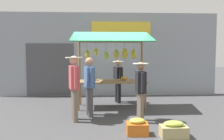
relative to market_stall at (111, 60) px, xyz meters
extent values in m
plane|color=#424244|center=(0.00, 0.06, -1.56)|extent=(40.00, 40.00, 0.00)
cube|color=#8C939E|center=(0.00, -2.14, 0.14)|extent=(9.00, 0.25, 3.40)
cube|color=yellow|center=(-0.51, -2.00, 1.19)|extent=(2.40, 0.06, 0.56)
cube|color=#47474C|center=(2.37, -2.01, -0.46)|extent=(1.90, 0.04, 2.10)
cube|color=olive|center=(0.00, 0.06, -0.70)|extent=(2.20, 0.90, 0.05)
cylinder|color=olive|center=(1.04, 0.45, -1.14)|extent=(0.06, 0.06, 0.83)
cylinder|color=olive|center=(-1.04, 0.45, -1.14)|extent=(0.06, 0.06, 0.83)
cylinder|color=olive|center=(1.04, -0.33, -1.14)|extent=(0.06, 0.06, 0.83)
cylinder|color=olive|center=(-1.04, -0.33, -1.14)|extent=(0.06, 0.06, 0.83)
cylinder|color=olive|center=(1.06, -0.34, -0.38)|extent=(0.07, 0.07, 2.35)
cylinder|color=olive|center=(-1.06, -0.34, -0.38)|extent=(0.07, 0.07, 2.35)
cylinder|color=olive|center=(0.00, -0.34, 0.59)|extent=(2.12, 0.06, 0.06)
cube|color=#23724C|center=(0.00, 0.21, 0.74)|extent=(2.50, 1.46, 0.39)
cylinder|color=brown|center=(-0.77, -0.29, 0.48)|extent=(0.01, 0.01, 0.24)
ellipsoid|color=yellow|center=(-0.77, -0.29, 0.19)|extent=(0.24, 0.23, 0.33)
cylinder|color=brown|center=(-0.47, -0.33, 0.49)|extent=(0.01, 0.01, 0.21)
ellipsoid|color=yellow|center=(-0.47, -0.33, 0.20)|extent=(0.26, 0.24, 0.36)
cylinder|color=brown|center=(-0.18, -0.35, 0.47)|extent=(0.01, 0.01, 0.26)
ellipsoid|color=gold|center=(-0.18, -0.35, 0.17)|extent=(0.26, 0.25, 0.32)
cylinder|color=brown|center=(0.16, -0.34, 0.44)|extent=(0.01, 0.01, 0.31)
ellipsoid|color=#B2CC4C|center=(0.16, -0.34, 0.14)|extent=(0.20, 0.24, 0.28)
cylinder|color=brown|center=(0.50, -0.32, 0.49)|extent=(0.01, 0.01, 0.20)
ellipsoid|color=yellow|center=(0.50, -0.32, 0.26)|extent=(0.15, 0.18, 0.26)
cylinder|color=brown|center=(0.80, -0.33, 0.46)|extent=(0.01, 0.01, 0.27)
ellipsoid|color=gold|center=(0.80, -0.33, 0.18)|extent=(0.25, 0.26, 0.29)
ellipsoid|color=orange|center=(-0.42, -0.01, -0.61)|extent=(0.26, 0.22, 0.14)
sphere|color=#729E4C|center=(0.58, 0.03, -0.58)|extent=(0.20, 0.20, 0.20)
cylinder|color=#232328|center=(-0.24, -0.81, -1.18)|extent=(0.14, 0.14, 0.75)
cylinder|color=#232328|center=(-0.30, -0.57, -1.18)|extent=(0.14, 0.14, 0.75)
cube|color=black|center=(-0.27, -0.69, -0.54)|extent=(0.32, 0.49, 0.53)
cylinder|color=black|center=(-0.21, -0.97, -0.52)|extent=(0.09, 0.09, 0.49)
cylinder|color=black|center=(-0.34, -0.42, -0.52)|extent=(0.09, 0.09, 0.49)
sphere|color=tan|center=(-0.27, -0.69, -0.15)|extent=(0.21, 0.21, 0.21)
cylinder|color=beige|center=(-0.27, -0.69, -0.09)|extent=(0.39, 0.39, 0.02)
cylinder|color=#4C4C51|center=(0.64, 1.21, -1.15)|extent=(0.14, 0.14, 0.82)
cylinder|color=#4C4C51|center=(0.71, 0.94, -1.15)|extent=(0.14, 0.14, 0.82)
cube|color=#476B9E|center=(0.67, 1.07, -0.44)|extent=(0.33, 0.53, 0.58)
cylinder|color=#476B9E|center=(0.60, 1.37, -0.42)|extent=(0.09, 0.09, 0.53)
cylinder|color=#476B9E|center=(0.75, 0.78, -0.42)|extent=(0.09, 0.09, 0.53)
sphere|color=#A87A5B|center=(0.67, 1.07, -0.01)|extent=(0.23, 0.23, 0.23)
cylinder|color=#726656|center=(1.02, 1.65, -1.13)|extent=(0.14, 0.14, 0.85)
cylinder|color=#726656|center=(1.09, 1.38, -1.13)|extent=(0.14, 0.14, 0.85)
cube|color=#BF4C51|center=(1.05, 1.52, -0.41)|extent=(0.33, 0.55, 0.60)
cylinder|color=#BF4C51|center=(0.98, 1.83, -0.38)|extent=(0.09, 0.09, 0.55)
cylinder|color=#BF4C51|center=(1.13, 1.21, -0.38)|extent=(0.09, 0.09, 0.55)
sphere|color=tan|center=(1.05, 1.52, 0.04)|extent=(0.23, 0.23, 0.23)
cylinder|color=beige|center=(1.05, 1.52, 0.11)|extent=(0.44, 0.44, 0.02)
cylinder|color=#726656|center=(-0.67, 1.82, -1.17)|extent=(0.14, 0.14, 0.77)
cylinder|color=#726656|center=(-0.67, 1.56, -1.17)|extent=(0.14, 0.14, 0.77)
cube|color=black|center=(-0.67, 1.69, -0.51)|extent=(0.22, 0.47, 0.55)
cylinder|color=black|center=(-0.67, 1.99, -0.49)|extent=(0.09, 0.09, 0.50)
cylinder|color=black|center=(-0.66, 1.40, -0.49)|extent=(0.09, 0.09, 0.50)
sphere|color=#A87A5B|center=(-0.67, 1.69, -0.10)|extent=(0.21, 0.21, 0.21)
cylinder|color=beige|center=(-0.67, 1.69, -0.04)|extent=(0.40, 0.40, 0.02)
cube|color=tan|center=(-1.18, 2.85, -1.43)|extent=(0.57, 0.36, 0.24)
ellipsoid|color=#B2CC4C|center=(-1.18, 2.85, -1.26)|extent=(0.43, 0.27, 0.12)
cube|color=#D1661E|center=(-0.43, 2.66, -1.43)|extent=(0.47, 0.37, 0.26)
ellipsoid|color=gold|center=(-0.43, 2.66, -1.25)|extent=(0.35, 0.27, 0.12)
camera|label=1|loc=(0.41, 7.74, 0.26)|focal=38.25mm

